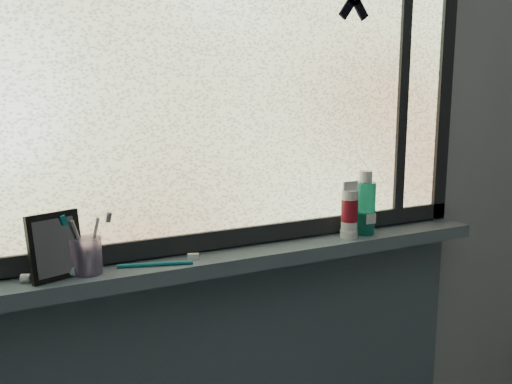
{
  "coord_description": "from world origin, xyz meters",
  "views": [
    {
      "loc": [
        -0.63,
        -0.14,
        1.47
      ],
      "look_at": [
        -0.03,
        1.05,
        1.22
      ],
      "focal_mm": 40.0,
      "sensor_mm": 36.0,
      "label": 1
    }
  ],
  "objects_px": {
    "mouthwash_bottle": "(365,203)",
    "cream_tube": "(350,208)",
    "vanity_mirror": "(55,246)",
    "toothbrush_cup": "(88,256)"
  },
  "relations": [
    {
      "from": "mouthwash_bottle",
      "to": "toothbrush_cup",
      "type": "bearing_deg",
      "value": -179.86
    },
    {
      "from": "mouthwash_bottle",
      "to": "cream_tube",
      "type": "xyz_separation_m",
      "value": [
        -0.07,
        -0.02,
        -0.01
      ]
    },
    {
      "from": "vanity_mirror",
      "to": "cream_tube",
      "type": "height_order",
      "value": "vanity_mirror"
    },
    {
      "from": "toothbrush_cup",
      "to": "vanity_mirror",
      "type": "bearing_deg",
      "value": -176.91
    },
    {
      "from": "mouthwash_bottle",
      "to": "cream_tube",
      "type": "distance_m",
      "value": 0.07
    },
    {
      "from": "vanity_mirror",
      "to": "cream_tube",
      "type": "distance_m",
      "value": 0.84
    },
    {
      "from": "toothbrush_cup",
      "to": "cream_tube",
      "type": "height_order",
      "value": "cream_tube"
    },
    {
      "from": "toothbrush_cup",
      "to": "mouthwash_bottle",
      "type": "xyz_separation_m",
      "value": [
        0.83,
        0.0,
        0.05
      ]
    },
    {
      "from": "toothbrush_cup",
      "to": "cream_tube",
      "type": "relative_size",
      "value": 0.73
    },
    {
      "from": "cream_tube",
      "to": "toothbrush_cup",
      "type": "bearing_deg",
      "value": 179.0
    }
  ]
}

